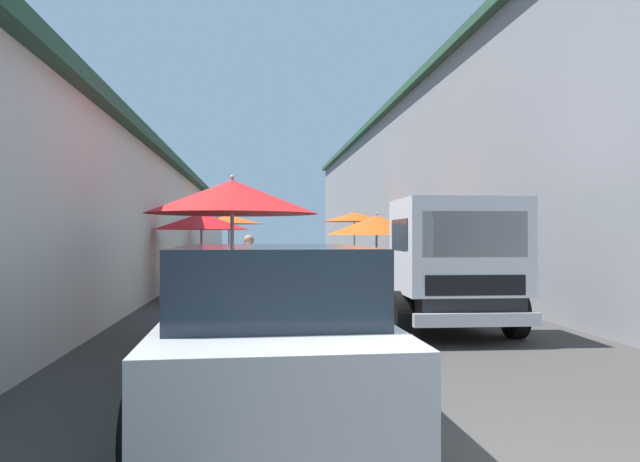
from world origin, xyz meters
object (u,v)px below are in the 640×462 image
at_px(fruit_stall_near_right, 232,209).
at_px(delivery_truck, 444,266).
at_px(hatchback_car, 271,329).
at_px(vendor_by_crates, 249,268).
at_px(fruit_stall_far_right, 353,226).
at_px(parked_scooter, 389,272).
at_px(fruit_stall_near_left, 201,232).
at_px(fruit_stall_mid_lane, 228,228).
at_px(vendor_in_shade, 427,260).
at_px(fruit_stall_far_left, 376,232).

bearing_deg(fruit_stall_near_right, delivery_truck, -82.94).
relative_size(hatchback_car, vendor_by_crates, 2.55).
height_order(fruit_stall_far_right, parked_scooter, fruit_stall_far_right).
bearing_deg(fruit_stall_far_right, parked_scooter, -175.87).
bearing_deg(vendor_by_crates, fruit_stall_near_left, 22.88).
bearing_deg(fruit_stall_mid_lane, vendor_in_shade, -145.06).
height_order(fruit_stall_near_left, fruit_stall_far_left, fruit_stall_near_left).
distance_m(fruit_stall_mid_lane, parked_scooter, 7.40).
xyz_separation_m(fruit_stall_near_left, fruit_stall_far_left, (0.24, -4.38, 0.02)).
xyz_separation_m(hatchback_car, delivery_truck, (4.08, -2.88, 0.30)).
xyz_separation_m(fruit_stall_far_left, vendor_in_shade, (-0.13, -1.28, -0.73)).
bearing_deg(fruit_stall_mid_lane, fruit_stall_near_right, -177.04).
relative_size(hatchback_car, vendor_in_shade, 2.51).
height_order(fruit_stall_near_left, delivery_truck, fruit_stall_near_left).
bearing_deg(delivery_truck, fruit_stall_far_right, -2.66).
distance_m(fruit_stall_mid_lane, vendor_by_crates, 10.70).
xyz_separation_m(delivery_truck, parked_scooter, (7.82, -0.89, -0.59)).
height_order(fruit_stall_near_left, vendor_in_shade, fruit_stall_near_left).
relative_size(fruit_stall_near_right, vendor_by_crates, 1.64).
bearing_deg(fruit_stall_far_right, hatchback_car, 168.07).
bearing_deg(fruit_stall_far_right, delivery_truck, 177.34).
distance_m(fruit_stall_near_left, fruit_stall_far_left, 4.38).
height_order(fruit_stall_far_left, delivery_truck, fruit_stall_far_left).
distance_m(vendor_by_crates, vendor_in_shade, 5.34).
relative_size(fruit_stall_far_left, vendor_in_shade, 1.65).
distance_m(fruit_stall_far_left, parked_scooter, 2.66).
relative_size(fruit_stall_mid_lane, parked_scooter, 1.53).
distance_m(fruit_stall_near_left, vendor_by_crates, 3.14).
bearing_deg(parked_scooter, vendor_by_crates, 142.67).
relative_size(fruit_stall_mid_lane, vendor_by_crates, 1.64).
relative_size(fruit_stall_far_left, vendor_by_crates, 1.68).
height_order(fruit_stall_far_right, fruit_stall_far_left, fruit_stall_far_right).
bearing_deg(fruit_stall_mid_lane, hatchback_car, -176.11).
distance_m(fruit_stall_far_left, vendor_in_shade, 1.48).
relative_size(fruit_stall_near_right, parked_scooter, 1.53).
relative_size(fruit_stall_near_right, hatchback_car, 0.64).
xyz_separation_m(fruit_stall_far_left, fruit_stall_near_right, (-6.00, 3.40, 0.30)).
relative_size(vendor_by_crates, parked_scooter, 0.93).
bearing_deg(vendor_by_crates, parked_scooter, -37.33).
relative_size(fruit_stall_far_right, hatchback_car, 0.62).
height_order(fruit_stall_far_right, vendor_in_shade, fruit_stall_far_right).
bearing_deg(fruit_stall_mid_lane, fruit_stall_far_right, -101.08).
bearing_deg(delivery_truck, vendor_by_crates, 51.16).
height_order(fruit_stall_mid_lane, parked_scooter, fruit_stall_mid_lane).
xyz_separation_m(fruit_stall_far_right, hatchback_car, (-16.33, 3.45, -1.12)).
relative_size(fruit_stall_mid_lane, hatchback_car, 0.64).
relative_size(delivery_truck, vendor_by_crates, 3.21).
height_order(hatchback_car, parked_scooter, hatchback_car).
relative_size(fruit_stall_near_left, vendor_in_shade, 1.47).
distance_m(fruit_stall_near_right, vendor_by_crates, 3.13).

